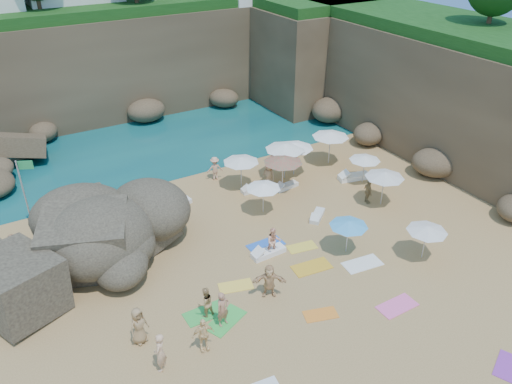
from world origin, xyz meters
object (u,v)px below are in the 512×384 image
parasol_0 (285,146)px  person_stand_1 (206,302)px  flag_pole (25,187)px  parasol_1 (295,145)px  parasol_2 (241,159)px  person_stand_2 (215,168)px  person_stand_4 (269,175)px  person_stand_5 (14,248)px  rock_outcrop (83,260)px  person_stand_6 (160,352)px  person_stand_3 (368,191)px  lounger_0 (177,204)px

parasol_0 → person_stand_1: bearing=-138.2°
flag_pole → parasol_1: size_ratio=1.76×
flag_pole → parasol_2: 12.09m
person_stand_2 → person_stand_4: size_ratio=0.96×
parasol_2 → person_stand_5: 13.34m
rock_outcrop → parasol_1: parasol_1 is taller
rock_outcrop → person_stand_4: (11.96, 1.70, 0.82)m
person_stand_6 → person_stand_5: bearing=-123.9°
rock_outcrop → parasol_0: parasol_0 is taller
parasol_0 → flag_pole: bearing=172.7°
person_stand_2 → parasol_2: bearing=131.4°
parasol_0 → person_stand_4: size_ratio=1.57×
rock_outcrop → flag_pole: size_ratio=2.05×
parasol_0 → parasol_1: parasol_0 is taller
parasol_1 → person_stand_1: size_ratio=1.63×
person_stand_4 → person_stand_5: size_ratio=1.04×
parasol_2 → rock_outcrop: bearing=-166.5°
person_stand_4 → person_stand_1: bearing=-76.7°
parasol_0 → person_stand_3: (2.52, -5.12, -1.47)m
rock_outcrop → person_stand_5: (-2.82, 1.61, 0.79)m
parasol_0 → person_stand_5: parasol_0 is taller
person_stand_2 → rock_outcrop: bearing=37.7°
rock_outcrop → person_stand_1: (3.64, -6.62, 0.74)m
rock_outcrop → person_stand_4: size_ratio=5.30×
flag_pole → lounger_0: 8.19m
parasol_1 → lounger_0: 8.41m
flag_pole → parasol_1: (15.78, -1.81, -0.61)m
parasol_2 → lounger_0: (-4.35, -0.04, -1.80)m
parasol_0 → person_stand_1: (-9.82, -8.79, -1.50)m
flag_pole → person_stand_3: size_ratio=2.76×
person_stand_1 → person_stand_3: size_ratio=0.96×
rock_outcrop → person_stand_3: 16.27m
flag_pole → person_stand_3: bearing=-21.9°
parasol_2 → person_stand_2: parasol_2 is taller
parasol_0 → person_stand_3: size_ratio=1.68×
person_stand_5 → lounger_0: bearing=-3.6°
parasol_1 → person_stand_5: 17.14m
person_stand_3 → parasol_2: bearing=62.9°
parasol_1 → parasol_2: bearing=176.6°
person_stand_5 → person_stand_6: person_stand_6 is taller
lounger_0 → rock_outcrop: bearing=-167.0°
person_stand_1 → person_stand_3: (12.34, 3.67, 0.03)m
person_stand_5 → parasol_0: bearing=-7.1°
person_stand_2 → person_stand_3: person_stand_2 is taller
rock_outcrop → flag_pole: bearing=110.5°
rock_outcrop → person_stand_4: 12.11m
person_stand_5 → flag_pole: bearing=53.3°
parasol_0 → parasol_1: (0.80, 0.10, -0.15)m
person_stand_3 → person_stand_6: (-15.04, -5.40, 0.10)m
parasol_0 → person_stand_4: 2.11m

